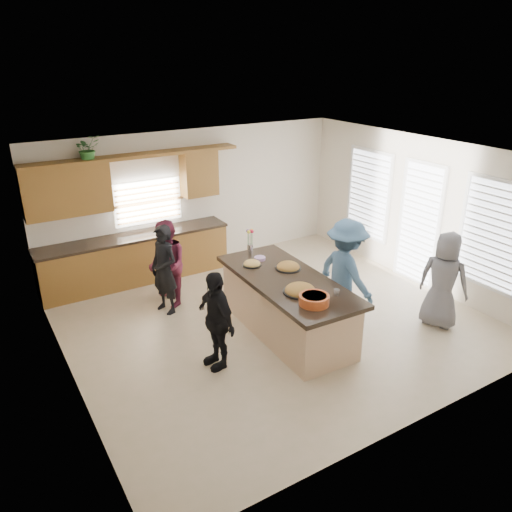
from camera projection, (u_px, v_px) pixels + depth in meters
floor at (273, 320)px, 8.43m from camera, size 6.50×6.50×0.00m
room_shell at (275, 213)px, 7.70m from camera, size 6.52×6.02×2.81m
back_cabinetry at (131, 237)px, 9.53m from camera, size 4.08×0.66×2.46m
right_wall_glazing at (421, 216)px, 9.35m from camera, size 0.06×4.00×2.25m
island at (287, 307)px, 7.92m from camera, size 1.24×2.74×0.95m
platter_front at (300, 291)px, 7.27m from camera, size 0.50×0.50×0.20m
platter_mid at (288, 267)px, 8.06m from camera, size 0.41×0.41×0.17m
platter_back at (252, 264)px, 8.18m from camera, size 0.31×0.31×0.13m
salad_bowl at (314, 299)px, 6.92m from camera, size 0.42×0.42×0.14m
clear_cup at (337, 292)px, 7.19m from camera, size 0.08×0.08×0.09m
plate_stack at (260, 258)px, 8.40m from camera, size 0.19×0.19×0.05m
flower_vase at (250, 240)px, 8.58m from camera, size 0.14×0.14×0.44m
potted_plant at (87, 149)px, 8.66m from camera, size 0.52×0.48×0.47m
woman_left_back at (164, 270)px, 8.44m from camera, size 0.54×0.66×1.57m
woman_left_mid at (167, 264)px, 8.66m from camera, size 0.63×0.79×1.56m
woman_left_front at (216, 320)px, 6.97m from camera, size 0.42×0.88×1.47m
woman_right_back at (346, 273)px, 8.01m from camera, size 0.68×1.17×1.81m
woman_right_front at (444, 280)px, 8.00m from camera, size 0.78×0.93×1.62m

